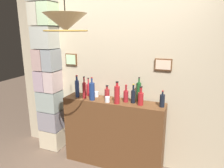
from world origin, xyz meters
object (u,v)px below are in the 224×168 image
Objects in this scene: liquor_bottle_sherry at (162,100)px; liquor_bottle_tequila at (84,90)px; liquor_bottle_gin at (139,91)px; liquor_bottle_amaro at (77,88)px; pendant_lamp at (65,23)px; liquor_bottle_rum at (117,94)px; liquor_bottle_rye at (77,88)px; glass_tumbler_highball at (96,94)px; liquor_bottle_bourbon at (126,96)px; liquor_bottle_brandy at (107,94)px; liquor_bottle_whiskey at (133,96)px; liquor_bottle_mezcal at (88,89)px; liquor_bottle_port at (141,98)px; liquor_bottle_vodka at (92,91)px; glass_tumbler_rocks at (107,99)px.

liquor_bottle_tequila is (-1.09, -0.05, 0.04)m from liquor_bottle_sherry.
liquor_bottle_gin reaches higher than liquor_bottle_tequila.
pendant_lamp is at bearing -63.90° from liquor_bottle_amaro.
liquor_bottle_rum reaches higher than liquor_bottle_amaro.
liquor_bottle_tequila reaches higher than liquor_bottle_rum.
liquor_bottle_gin is 0.89m from liquor_bottle_rye.
liquor_bottle_amaro reaches higher than glass_tumbler_highball.
liquor_bottle_rum is at bearing -130.67° from liquor_bottle_bourbon.
liquor_bottle_brandy is at bearing 148.50° from liquor_bottle_rum.
pendant_lamp reaches higher than liquor_bottle_sherry.
pendant_lamp is (-0.48, -0.78, 0.92)m from liquor_bottle_whiskey.
liquor_bottle_brandy is at bearing 178.14° from liquor_bottle_sherry.
liquor_bottle_amaro is 0.87× the size of liquor_bottle_mezcal.
liquor_bottle_brandy is at bearing -166.92° from liquor_bottle_gin.
glass_tumbler_highball is 0.13× the size of pendant_lamp.
liquor_bottle_brandy is at bearing 173.68° from liquor_bottle_port.
liquor_bottle_brandy is 0.45m from liquor_bottle_gin.
liquor_bottle_tequila is 0.98× the size of liquor_bottle_vodka.
glass_tumbler_rocks is at bearing -33.46° from glass_tumbler_highball.
liquor_bottle_brandy is 0.81× the size of liquor_bottle_port.
liquor_bottle_brandy is 0.45m from liquor_bottle_rye.
liquor_bottle_amaro is 0.96m from liquor_bottle_gin.
liquor_bottle_tequila is 0.38m from glass_tumbler_rocks.
liquor_bottle_bourbon is 0.48m from liquor_bottle_vodka.
liquor_bottle_vodka is 4.27× the size of glass_tumbler_highball.
pendant_lamp is (-0.60, -0.74, 0.92)m from liquor_bottle_port.
liquor_bottle_mezcal is 0.45× the size of pendant_lamp.
pendant_lamp is at bearing -72.85° from liquor_bottle_tequila.
liquor_bottle_gin is at bearing 36.78° from liquor_bottle_bourbon.
glass_tumbler_rocks is (0.50, -0.05, -0.10)m from liquor_bottle_rye.
liquor_bottle_sherry is 1.10m from liquor_bottle_mezcal.
liquor_bottle_bourbon is 0.73m from liquor_bottle_rye.
liquor_bottle_gin is 1.23× the size of liquor_bottle_mezcal.
glass_tumbler_highball is (0.13, 0.12, -0.09)m from liquor_bottle_tequila.
liquor_bottle_amaro is at bearing -178.51° from liquor_bottle_gin.
liquor_bottle_whiskey is 0.35m from glass_tumbler_rocks.
liquor_bottle_rum reaches higher than glass_tumbler_highball.
glass_tumbler_rocks is at bearing -150.98° from liquor_bottle_gin.
liquor_bottle_sherry is 0.96m from liquor_bottle_vodka.
liquor_bottle_amaro is 0.72× the size of liquor_bottle_vodka.
liquor_bottle_gin reaches higher than liquor_bottle_mezcal.
liquor_bottle_sherry is at bearing 9.04° from liquor_bottle_rum.
liquor_bottle_rye is at bearing -169.59° from liquor_bottle_gin.
liquor_bottle_tequila is 0.82m from liquor_bottle_port.
liquor_bottle_bourbon is at bearing 178.35° from liquor_bottle_sherry.
liquor_bottle_port reaches higher than glass_tumbler_highball.
liquor_bottle_bourbon is 0.72× the size of liquor_bottle_gin.
liquor_bottle_rum is 0.64m from liquor_bottle_rye.
liquor_bottle_sherry is 0.87× the size of liquor_bottle_port.
liquor_bottle_vodka is at bearing -151.30° from liquor_bottle_brandy.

